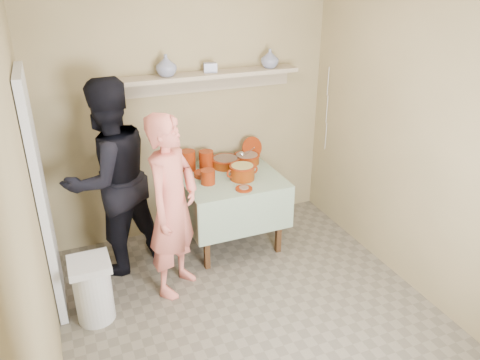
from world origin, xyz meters
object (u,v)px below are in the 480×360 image
serving_table (229,186)px  cazuela_rice (242,171)px  person_cook (173,207)px  person_helper (110,179)px  trash_bin (93,290)px

serving_table → cazuela_rice: 0.26m
person_cook → person_helper: (-0.43, 0.55, 0.10)m
person_cook → serving_table: bearing=-7.6°
person_cook → cazuela_rice: bearing=-17.8°
person_cook → cazuela_rice: 0.90m
serving_table → cazuela_rice: (0.09, -0.13, 0.20)m
person_cook → person_helper: person_helper is taller
serving_table → cazuela_rice: size_ratio=2.95×
person_cook → serving_table: size_ratio=1.68×
person_cook → cazuela_rice: person_cook is taller
serving_table → trash_bin: 1.65m
person_helper → cazuela_rice: (1.23, -0.15, -0.07)m
person_helper → cazuela_rice: person_helper is taller
cazuela_rice → trash_bin: size_ratio=0.59×
trash_bin → cazuela_rice: bearing=20.2°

